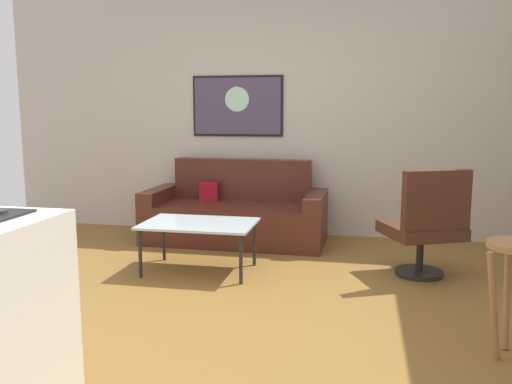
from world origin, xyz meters
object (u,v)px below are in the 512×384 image
Objects in this scene: armchair at (426,225)px; wall_painting at (237,106)px; coffee_table at (199,226)px; couch at (236,215)px.

armchair is 2.56m from wall_painting.
couch is at bearing 87.30° from coffee_table.
armchair reaches higher than coffee_table.
couch is at bearing -79.16° from wall_painting.
couch is 1.24m from wall_painting.
armchair reaches higher than couch.
wall_painting reaches higher than coffee_table.
coffee_table is at bearing -173.99° from armchair.
couch is 2.06× the size of armchair.
armchair is at bearing -26.74° from couch.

